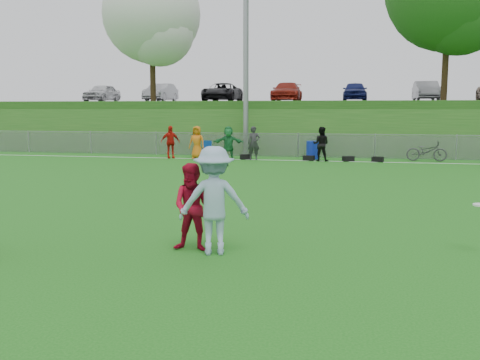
% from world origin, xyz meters
% --- Properties ---
extents(ground, '(120.00, 120.00, 0.00)m').
position_xyz_m(ground, '(0.00, 0.00, 0.00)').
color(ground, '#166214').
rests_on(ground, ground).
extents(sideline_far, '(60.00, 0.10, 0.01)m').
position_xyz_m(sideline_far, '(0.00, 18.00, 0.01)').
color(sideline_far, white).
rests_on(sideline_far, ground).
extents(fence, '(58.00, 0.06, 1.30)m').
position_xyz_m(fence, '(0.00, 20.00, 0.65)').
color(fence, gray).
rests_on(fence, ground).
extents(light_pole, '(1.20, 0.40, 12.15)m').
position_xyz_m(light_pole, '(-3.00, 20.80, 6.71)').
color(light_pole, gray).
rests_on(light_pole, ground).
extents(berm, '(120.00, 18.00, 3.00)m').
position_xyz_m(berm, '(0.00, 31.00, 1.50)').
color(berm, '#1C5317').
rests_on(berm, ground).
extents(parking_lot, '(120.00, 12.00, 0.10)m').
position_xyz_m(parking_lot, '(0.00, 33.00, 3.05)').
color(parking_lot, black).
rests_on(parking_lot, berm).
extents(tree_white_flowering, '(6.30, 6.30, 8.78)m').
position_xyz_m(tree_white_flowering, '(-9.84, 24.92, 8.32)').
color(tree_white_flowering, black).
rests_on(tree_white_flowering, berm).
extents(car_row, '(32.04, 5.18, 1.44)m').
position_xyz_m(car_row, '(-1.17, 32.00, 3.82)').
color(car_row, silver).
rests_on(car_row, parking_lot).
extents(spectator_row, '(8.79, 0.84, 1.69)m').
position_xyz_m(spectator_row, '(-3.05, 18.00, 0.85)').
color(spectator_row, red).
rests_on(spectator_row, ground).
extents(gear_bags, '(7.16, 0.53, 0.26)m').
position_xyz_m(gear_bags, '(1.24, 18.10, 0.13)').
color(gear_bags, black).
rests_on(gear_bags, ground).
extents(player_red_center, '(0.79, 0.62, 1.61)m').
position_xyz_m(player_red_center, '(-0.10, 0.61, 0.81)').
color(player_red_center, '#AD0C25').
rests_on(player_red_center, ground).
extents(player_blue, '(1.39, 1.02, 1.93)m').
position_xyz_m(player_blue, '(0.33, 0.48, 0.97)').
color(player_blue, '#92AECB').
rests_on(player_blue, ground).
extents(recycling_bin, '(0.82, 0.82, 0.93)m').
position_xyz_m(recycling_bin, '(0.84, 19.00, 0.46)').
color(recycling_bin, '#0F25A5').
rests_on(recycling_bin, ground).
extents(camp_chair, '(0.50, 0.51, 0.89)m').
position_xyz_m(camp_chair, '(-4.77, 18.82, 0.26)').
color(camp_chair, '#0D3E94').
rests_on(camp_chair, ground).
extents(bicycle, '(1.95, 0.77, 1.01)m').
position_xyz_m(bicycle, '(6.44, 19.00, 0.50)').
color(bicycle, '#323134').
rests_on(bicycle, ground).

